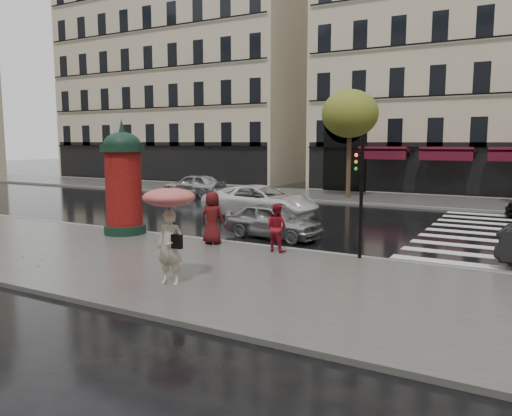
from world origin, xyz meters
The scene contains 16 objects.
ground centered at (0.00, 0.00, 0.00)m, with size 160.00×160.00×0.00m, color black.
near_sidewalk centered at (0.00, -0.50, 0.06)m, with size 90.00×7.00×0.12m, color #474744.
far_sidewalk centered at (0.00, 19.00, 0.06)m, with size 90.00×6.00×0.12m, color #474744.
near_kerb centered at (0.00, 3.00, 0.07)m, with size 90.00×0.25×0.14m, color slate.
far_kerb centered at (0.00, 16.00, 0.07)m, with size 90.00×0.25×0.14m, color slate.
zebra_crossing centered at (6.00, 9.60, 0.01)m, with size 3.60×11.75×0.01m, color silver.
bldg_far_left centered at (-22.00, 30.00, 11.31)m, with size 24.00×14.00×22.90m.
tree_far_left centered at (-2.00, 18.00, 5.17)m, with size 3.40×3.40×6.64m.
woman_umbrella centered at (0.40, -2.08, 1.71)m, with size 1.25×1.25×2.41m.
woman_red centered at (0.99, 2.40, 0.87)m, with size 0.73×0.57×1.51m, color maroon.
man_burgundy centered at (-1.42, 2.40, 1.00)m, with size 0.86×0.56×1.76m, color #4B0F10.
morris_column centered at (-5.36, 2.39, 2.15)m, with size 1.58×1.58×4.25m.
traffic_light centered at (3.52, 2.74, 2.27)m, with size 0.26×0.35×3.55m.
car_silver centered at (-0.39, 4.84, 0.64)m, with size 1.52×3.78×1.29m, color #98999D.
car_white centered at (-3.16, 8.99, 0.76)m, with size 2.53×5.48×1.52m, color white.
car_far_silver centered at (-11.41, 15.00, 0.74)m, with size 1.74×4.32×1.47m, color #AEAEB3.
Camera 1 is at (7.91, -11.29, 3.53)m, focal length 35.00 mm.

